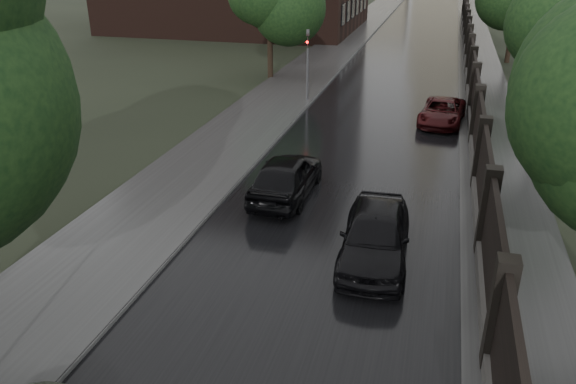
{
  "coord_description": "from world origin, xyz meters",
  "views": [
    {
      "loc": [
        2.93,
        -5.26,
        8.37
      ],
      "look_at": [
        -1.14,
        9.48,
        1.5
      ],
      "focal_mm": 35.0,
      "sensor_mm": 36.0,
      "label": 1
    }
  ],
  "objects": [
    {
      "name": "car_right_far",
      "position": [
        3.13,
        22.83,
        0.6
      ],
      "size": [
        2.42,
        4.51,
        1.2
      ],
      "primitive_type": "imported",
      "rotation": [
        0.0,
        0.0,
        -0.1
      ],
      "color": "#340B0D",
      "rests_on": "ground"
    },
    {
      "name": "traffic_light",
      "position": [
        -4.3,
        24.99,
        2.4
      ],
      "size": [
        0.16,
        0.32,
        4.0
      ],
      "color": "#59595E",
      "rests_on": "ground"
    },
    {
      "name": "tree_right_b",
      "position": [
        7.5,
        22.0,
        4.95
      ],
      "size": [
        4.08,
        4.08,
        7.01
      ],
      "color": "black",
      "rests_on": "ground"
    },
    {
      "name": "hatchback_left",
      "position": [
        -1.99,
        12.33,
        0.78
      ],
      "size": [
        1.9,
        4.61,
        1.57
      ],
      "primitive_type": "imported",
      "rotation": [
        0.0,
        0.0,
        3.13
      ],
      "color": "black",
      "rests_on": "ground"
    },
    {
      "name": "fence_right",
      "position": [
        4.6,
        32.01,
        1.01
      ],
      "size": [
        0.45,
        75.72,
        2.7
      ],
      "color": "#383533",
      "rests_on": "ground"
    },
    {
      "name": "car_right_near",
      "position": [
        1.6,
        8.79,
        0.79
      ],
      "size": [
        2.1,
        4.75,
        1.59
      ],
      "primitive_type": "imported",
      "rotation": [
        0.0,
        0.0,
        0.05
      ],
      "color": "black",
      "rests_on": "ground"
    }
  ]
}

